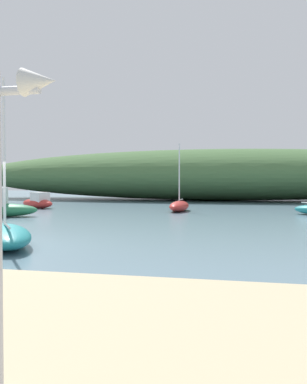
# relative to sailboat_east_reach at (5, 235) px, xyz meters

# --- Properties ---
(distant_hill) EXTENTS (50.32, 11.29, 4.88)m
(distant_hill) POSITION_rel_sailboat_east_reach_xyz_m (3.33, 30.45, 2.10)
(distant_hill) COLOR #476B3D
(distant_hill) RESTS_ON ground
(sailboat_east_reach) EXTENTS (3.48, 4.02, 4.95)m
(sailboat_east_reach) POSITION_rel_sailboat_east_reach_xyz_m (0.00, 0.00, 0.00)
(sailboat_east_reach) COLOR teal
(sailboat_east_reach) RESTS_ON ground
(sailboat_mid_channel) EXTENTS (1.10, 3.46, 4.22)m
(sailboat_mid_channel) POSITION_rel_sailboat_east_reach_xyz_m (2.69, 15.19, 0.00)
(sailboat_mid_channel) COLOR #B72D28
(sailboat_mid_channel) RESTS_ON ground
(motorboat_inner_mooring) EXTENTS (3.29, 2.50, 1.11)m
(motorboat_inner_mooring) POSITION_rel_sailboat_east_reach_xyz_m (-7.30, 15.96, 0.09)
(motorboat_inner_mooring) COLOR #B72D28
(motorboat_inner_mooring) RESTS_ON ground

